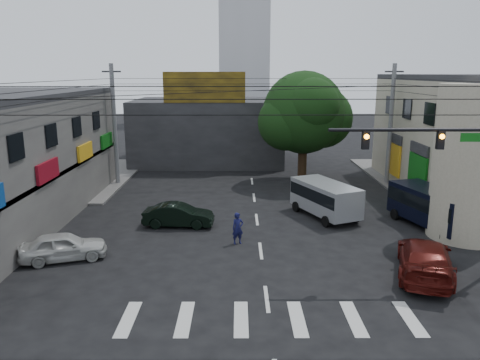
{
  "coord_description": "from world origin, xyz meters",
  "views": [
    {
      "loc": [
        -1.09,
        -19.55,
        8.53
      ],
      "look_at": [
        -1.01,
        4.0,
        3.11
      ],
      "focal_mm": 35.0,
      "sensor_mm": 36.0,
      "label": 1
    }
  ],
  "objects_px": {
    "white_compact": "(63,246)",
    "traffic_officer": "(238,228)",
    "utility_pole_far_right": "(390,125)",
    "silver_minivan": "(325,200)",
    "traffic_gantry": "(458,166)",
    "dark_sedan": "(179,215)",
    "maroon_sedan": "(425,258)",
    "utility_pole_far_left": "(115,126)",
    "street_tree": "(304,113)",
    "navy_van": "(432,209)"
  },
  "relations": [
    {
      "from": "traffic_gantry",
      "to": "navy_van",
      "type": "distance_m",
      "value": 7.72
    },
    {
      "from": "street_tree",
      "to": "silver_minivan",
      "type": "height_order",
      "value": "street_tree"
    },
    {
      "from": "white_compact",
      "to": "traffic_officer",
      "type": "xyz_separation_m",
      "value": [
        8.1,
        2.08,
        0.16
      ]
    },
    {
      "from": "dark_sedan",
      "to": "silver_minivan",
      "type": "bearing_deg",
      "value": -74.98
    },
    {
      "from": "street_tree",
      "to": "utility_pole_far_left",
      "type": "bearing_deg",
      "value": -176.05
    },
    {
      "from": "utility_pole_far_left",
      "to": "utility_pole_far_right",
      "type": "relative_size",
      "value": 1.0
    },
    {
      "from": "traffic_gantry",
      "to": "silver_minivan",
      "type": "bearing_deg",
      "value": 113.39
    },
    {
      "from": "traffic_gantry",
      "to": "maroon_sedan",
      "type": "distance_m",
      "value": 4.17
    },
    {
      "from": "utility_pole_far_left",
      "to": "traffic_officer",
      "type": "xyz_separation_m",
      "value": [
        9.37,
        -13.0,
        -3.78
      ]
    },
    {
      "from": "white_compact",
      "to": "silver_minivan",
      "type": "relative_size",
      "value": 0.79
    },
    {
      "from": "traffic_gantry",
      "to": "silver_minivan",
      "type": "relative_size",
      "value": 1.37
    },
    {
      "from": "white_compact",
      "to": "traffic_officer",
      "type": "relative_size",
      "value": 2.54
    },
    {
      "from": "dark_sedan",
      "to": "traffic_officer",
      "type": "bearing_deg",
      "value": -126.19
    },
    {
      "from": "traffic_gantry",
      "to": "utility_pole_far_right",
      "type": "xyz_separation_m",
      "value": [
        2.68,
        17.0,
        -0.23
      ]
    },
    {
      "from": "utility_pole_far_right",
      "to": "street_tree",
      "type": "bearing_deg",
      "value": 171.25
    },
    {
      "from": "traffic_gantry",
      "to": "dark_sedan",
      "type": "distance_m",
      "value": 14.67
    },
    {
      "from": "street_tree",
      "to": "utility_pole_far_right",
      "type": "distance_m",
      "value": 6.63
    },
    {
      "from": "dark_sedan",
      "to": "traffic_gantry",
      "type": "bearing_deg",
      "value": -115.34
    },
    {
      "from": "utility_pole_far_right",
      "to": "navy_van",
      "type": "xyz_separation_m",
      "value": [
        -0.77,
        -10.52,
        -3.5
      ]
    },
    {
      "from": "utility_pole_far_left",
      "to": "traffic_officer",
      "type": "bearing_deg",
      "value": -54.21
    },
    {
      "from": "dark_sedan",
      "to": "traffic_officer",
      "type": "relative_size",
      "value": 2.47
    },
    {
      "from": "traffic_gantry",
      "to": "white_compact",
      "type": "relative_size",
      "value": 1.73
    },
    {
      "from": "silver_minivan",
      "to": "navy_van",
      "type": "bearing_deg",
      "value": -133.89
    },
    {
      "from": "utility_pole_far_right",
      "to": "silver_minivan",
      "type": "bearing_deg",
      "value": -126.99
    },
    {
      "from": "traffic_gantry",
      "to": "traffic_officer",
      "type": "height_order",
      "value": "traffic_gantry"
    },
    {
      "from": "dark_sedan",
      "to": "maroon_sedan",
      "type": "xyz_separation_m",
      "value": [
        11.38,
        -6.62,
        0.12
      ]
    },
    {
      "from": "utility_pole_far_right",
      "to": "navy_van",
      "type": "relative_size",
      "value": 1.57
    },
    {
      "from": "white_compact",
      "to": "silver_minivan",
      "type": "distance_m",
      "value": 14.91
    },
    {
      "from": "navy_van",
      "to": "maroon_sedan",
      "type": "bearing_deg",
      "value": 139.56
    },
    {
      "from": "street_tree",
      "to": "navy_van",
      "type": "height_order",
      "value": "street_tree"
    },
    {
      "from": "traffic_gantry",
      "to": "silver_minivan",
      "type": "xyz_separation_m",
      "value": [
        -3.7,
        8.54,
        -3.79
      ]
    },
    {
      "from": "utility_pole_far_right",
      "to": "utility_pole_far_left",
      "type": "bearing_deg",
      "value": 180.0
    },
    {
      "from": "traffic_gantry",
      "to": "navy_van",
      "type": "bearing_deg",
      "value": 73.63
    },
    {
      "from": "street_tree",
      "to": "traffic_gantry",
      "type": "bearing_deg",
      "value": -78.01
    },
    {
      "from": "street_tree",
      "to": "white_compact",
      "type": "height_order",
      "value": "street_tree"
    },
    {
      "from": "utility_pole_far_right",
      "to": "traffic_officer",
      "type": "bearing_deg",
      "value": -131.81
    },
    {
      "from": "white_compact",
      "to": "navy_van",
      "type": "xyz_separation_m",
      "value": [
        18.95,
        4.56,
        0.44
      ]
    },
    {
      "from": "maroon_sedan",
      "to": "traffic_officer",
      "type": "distance_m",
      "value": 8.89
    },
    {
      "from": "street_tree",
      "to": "maroon_sedan",
      "type": "xyz_separation_m",
      "value": [
        2.9,
        -17.82,
        -4.7
      ]
    },
    {
      "from": "utility_pole_far_right",
      "to": "maroon_sedan",
      "type": "height_order",
      "value": "utility_pole_far_right"
    },
    {
      "from": "utility_pole_far_right",
      "to": "silver_minivan",
      "type": "relative_size",
      "value": 1.75
    },
    {
      "from": "white_compact",
      "to": "silver_minivan",
      "type": "height_order",
      "value": "silver_minivan"
    },
    {
      "from": "traffic_officer",
      "to": "traffic_gantry",
      "type": "bearing_deg",
      "value": -44.85
    },
    {
      "from": "traffic_gantry",
      "to": "white_compact",
      "type": "bearing_deg",
      "value": 173.56
    },
    {
      "from": "street_tree",
      "to": "traffic_officer",
      "type": "bearing_deg",
      "value": -110.11
    },
    {
      "from": "utility_pole_far_right",
      "to": "silver_minivan",
      "type": "xyz_separation_m",
      "value": [
        -6.37,
        -8.46,
        -3.56
      ]
    },
    {
      "from": "utility_pole_far_left",
      "to": "white_compact",
      "type": "relative_size",
      "value": 2.22
    },
    {
      "from": "traffic_gantry",
      "to": "maroon_sedan",
      "type": "bearing_deg",
      "value": 169.06
    },
    {
      "from": "utility_pole_far_left",
      "to": "silver_minivan",
      "type": "xyz_separation_m",
      "value": [
        14.63,
        -8.46,
        -3.56
      ]
    },
    {
      "from": "utility_pole_far_left",
      "to": "dark_sedan",
      "type": "height_order",
      "value": "utility_pole_far_left"
    }
  ]
}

